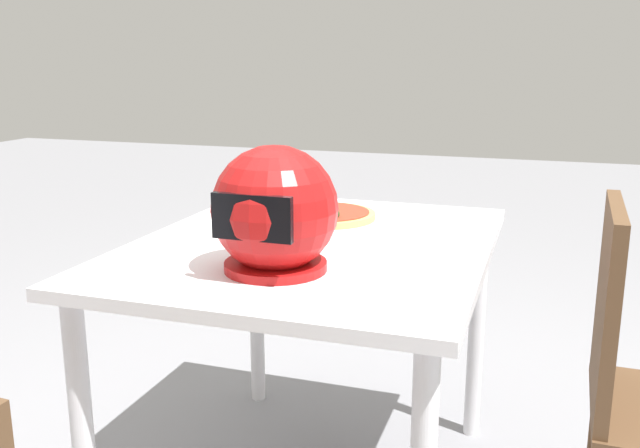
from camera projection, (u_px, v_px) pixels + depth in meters
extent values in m
cube|color=white|center=(314.00, 247.00, 1.80)|extent=(0.88, 1.09, 0.03)
cylinder|color=white|center=(476.00, 331.00, 2.21)|extent=(0.05, 0.05, 0.71)
cylinder|color=white|center=(257.00, 305.00, 2.45)|extent=(0.05, 0.05, 0.71)
cylinder|color=white|center=(84.00, 447.00, 1.56)|extent=(0.05, 0.05, 0.71)
cylinder|color=white|center=(325.00, 220.00, 1.99)|extent=(0.32, 0.32, 0.01)
cylinder|color=tan|center=(325.00, 215.00, 1.99)|extent=(0.29, 0.29, 0.02)
cylinder|color=red|center=(325.00, 212.00, 1.99)|extent=(0.25, 0.25, 0.00)
sphere|color=#234C1E|center=(334.00, 214.00, 1.91)|extent=(0.03, 0.03, 0.03)
sphere|color=#234C1E|center=(317.00, 211.00, 1.95)|extent=(0.02, 0.02, 0.02)
sphere|color=#234C1E|center=(327.00, 212.00, 1.93)|extent=(0.03, 0.03, 0.03)
cylinder|color=#E0D172|center=(296.00, 213.00, 1.92)|extent=(0.02, 0.02, 0.02)
cylinder|color=#E0D172|center=(311.00, 208.00, 1.98)|extent=(0.03, 0.03, 0.02)
cylinder|color=#E0D172|center=(306.00, 214.00, 1.91)|extent=(0.02, 0.02, 0.01)
cylinder|color=#E0D172|center=(317.00, 215.00, 1.90)|extent=(0.02, 0.02, 0.02)
sphere|color=#B21414|center=(273.00, 209.00, 1.52)|extent=(0.28, 0.28, 0.28)
cylinder|color=#B21414|center=(274.00, 266.00, 1.55)|extent=(0.23, 0.23, 0.02)
cube|color=black|center=(250.00, 218.00, 1.40)|extent=(0.17, 0.02, 0.09)
cube|color=brown|center=(607.00, 306.00, 1.53)|extent=(0.04, 0.38, 0.45)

